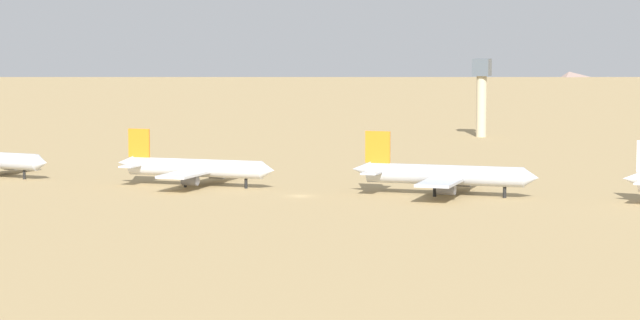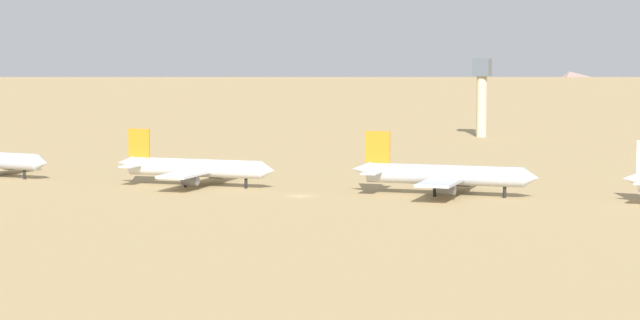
% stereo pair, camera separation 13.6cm
% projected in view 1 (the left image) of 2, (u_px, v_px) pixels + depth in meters
% --- Properties ---
extents(ground, '(4000.00, 4000.00, 0.00)m').
position_uv_depth(ground, '(300.00, 196.00, 271.18)').
color(ground, tan).
extents(ridge_far_west, '(261.59, 252.69, 121.66)m').
position_uv_depth(ridge_far_west, '(162.00, 3.00, 1277.14)').
color(ridge_far_west, gray).
rests_on(ridge_far_west, ground).
extents(ridge_west, '(315.39, 306.91, 96.86)m').
position_uv_depth(ridge_west, '(623.00, 14.00, 1169.88)').
color(ridge_west, gray).
rests_on(ridge_west, ground).
extents(parked_jet_orange_3, '(36.38, 30.43, 12.05)m').
position_uv_depth(parked_jet_orange_3, '(194.00, 168.00, 288.09)').
color(parked_jet_orange_3, silver).
rests_on(parked_jet_orange_3, ground).
extents(parked_jet_orange_4, '(38.42, 32.18, 12.72)m').
position_uv_depth(parked_jet_orange_4, '(443.00, 175.00, 271.79)').
color(parked_jet_orange_4, silver).
rests_on(parked_jet_orange_4, ground).
extents(control_tower, '(5.20, 5.20, 24.60)m').
position_uv_depth(control_tower, '(482.00, 90.00, 423.88)').
color(control_tower, '#C6B793').
rests_on(control_tower, ground).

